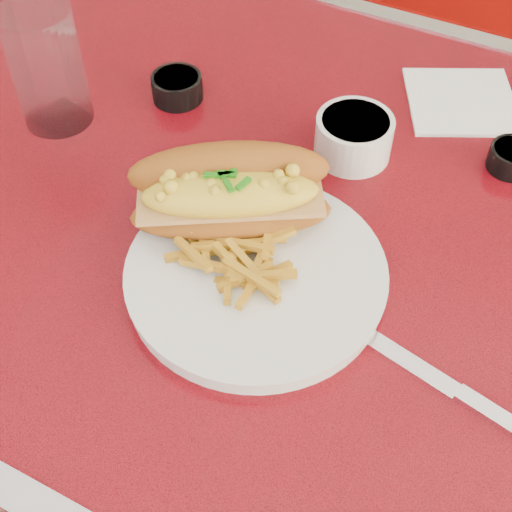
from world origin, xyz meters
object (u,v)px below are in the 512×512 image
at_px(sauce_cup_left, 177,86).
at_px(knife, 447,385).
at_px(booth_bench_far, 441,124).
at_px(water_tumbler, 47,68).
at_px(dinner_plate, 256,275).
at_px(fork, 318,245).
at_px(mac_hoagie, 230,192).
at_px(gravy_ramekin, 354,136).
at_px(diner_table, 294,291).

relative_size(sauce_cup_left, knife, 0.35).
xyz_separation_m(booth_bench_far, water_tumbler, (-0.32, -0.81, 0.56)).
distance_m(dinner_plate, fork, 0.07).
bearing_deg(dinner_plate, fork, 55.19).
bearing_deg(dinner_plate, mac_hoagie, 137.80).
distance_m(booth_bench_far, gravy_ramekin, 0.87).
height_order(mac_hoagie, sauce_cup_left, mac_hoagie).
bearing_deg(gravy_ramekin, dinner_plate, -93.15).
distance_m(gravy_ramekin, water_tumbler, 0.36).
height_order(sauce_cup_left, water_tumbler, water_tumbler).
relative_size(mac_hoagie, gravy_ramekin, 2.41).
height_order(fork, gravy_ramekin, gravy_ramekin).
height_order(diner_table, dinner_plate, dinner_plate).
distance_m(diner_table, booth_bench_far, 0.87).
bearing_deg(fork, gravy_ramekin, -10.18).
relative_size(booth_bench_far, gravy_ramekin, 12.83).
distance_m(dinner_plate, knife, 0.21).
xyz_separation_m(fork, sauce_cup_left, (-0.26, 0.16, -0.00)).
bearing_deg(water_tumbler, dinner_plate, -19.51).
height_order(mac_hoagie, knife, mac_hoagie).
bearing_deg(diner_table, knife, -34.80).
bearing_deg(fork, dinner_plate, 125.06).
xyz_separation_m(diner_table, water_tumbler, (-0.32, -0.00, 0.23)).
xyz_separation_m(dinner_plate, water_tumbler, (-0.33, 0.12, 0.06)).
height_order(mac_hoagie, water_tumbler, water_tumbler).
distance_m(booth_bench_far, sauce_cup_left, 0.90).
bearing_deg(mac_hoagie, sauce_cup_left, 103.94).
bearing_deg(dinner_plate, booth_bench_far, 90.49).
relative_size(mac_hoagie, fork, 1.80).
relative_size(booth_bench_far, water_tumbler, 8.26).
xyz_separation_m(dinner_plate, gravy_ramekin, (0.01, 0.22, 0.02)).
xyz_separation_m(dinner_plate, sauce_cup_left, (-0.22, 0.22, 0.01)).
xyz_separation_m(dinner_plate, knife, (0.21, -0.03, -0.01)).
xyz_separation_m(dinner_plate, fork, (0.04, 0.06, 0.01)).
xyz_separation_m(booth_bench_far, dinner_plate, (0.01, -0.93, 0.49)).
bearing_deg(water_tumbler, booth_bench_far, 68.30).
height_order(diner_table, fork, fork).
xyz_separation_m(sauce_cup_left, knife, (0.43, -0.25, -0.01)).
bearing_deg(sauce_cup_left, gravy_ramekin, 0.83).
distance_m(mac_hoagie, water_tumbler, 0.29).
distance_m(diner_table, gravy_ramekin, 0.21).
bearing_deg(gravy_ramekin, sauce_cup_left, -179.17).
bearing_deg(gravy_ramekin, knife, -52.16).
bearing_deg(fork, water_tumbler, 60.84).
xyz_separation_m(diner_table, dinner_plate, (0.01, -0.12, 0.17)).
bearing_deg(mac_hoagie, dinner_plate, -73.33).
distance_m(fork, sauce_cup_left, 0.31).
height_order(booth_bench_far, mac_hoagie, booth_bench_far).
distance_m(water_tumbler, knife, 0.56).
bearing_deg(fork, knife, -137.83).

